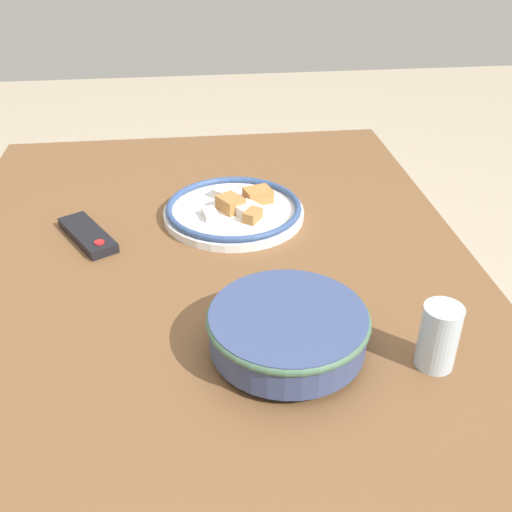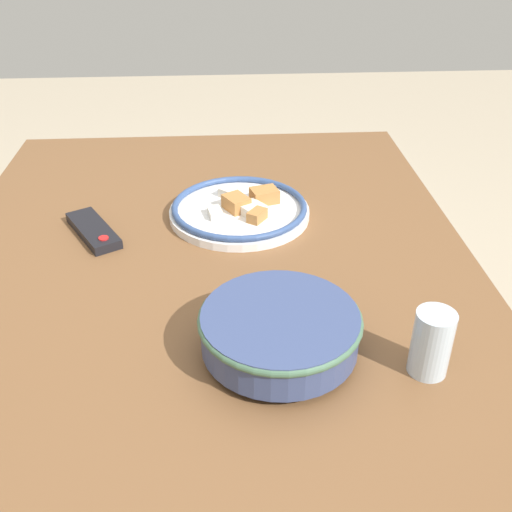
{
  "view_description": "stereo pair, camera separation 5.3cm",
  "coord_description": "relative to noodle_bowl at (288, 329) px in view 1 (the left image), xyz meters",
  "views": [
    {
      "loc": [
        -0.94,
        0.02,
        1.34
      ],
      "look_at": [
        0.02,
        -0.09,
        0.74
      ],
      "focal_mm": 42.0,
      "sensor_mm": 36.0,
      "label": 1
    },
    {
      "loc": [
        -0.94,
        -0.03,
        1.34
      ],
      "look_at": [
        0.02,
        -0.09,
        0.74
      ],
      "focal_mm": 42.0,
      "sensor_mm": 36.0,
      "label": 2
    }
  ],
  "objects": [
    {
      "name": "dining_table",
      "position": [
        0.21,
        0.12,
        -0.11
      ],
      "size": [
        1.52,
        1.07,
        0.7
      ],
      "color": "brown",
      "rests_on": "ground_plane"
    },
    {
      "name": "tv_remote",
      "position": [
        0.4,
        0.36,
        -0.03
      ],
      "size": [
        0.19,
        0.14,
        0.02
      ],
      "rotation": [
        0.0,
        0.0,
        2.09
      ],
      "color": "black",
      "rests_on": "dining_table"
    },
    {
      "name": "drinking_glass",
      "position": [
        -0.06,
        -0.22,
        0.01
      ],
      "size": [
        0.06,
        0.06,
        0.11
      ],
      "color": "silver",
      "rests_on": "dining_table"
    },
    {
      "name": "food_plate",
      "position": [
        0.46,
        0.04,
        -0.03
      ],
      "size": [
        0.31,
        0.31,
        0.05
      ],
      "color": "white",
      "rests_on": "dining_table"
    },
    {
      "name": "noodle_bowl",
      "position": [
        0.0,
        0.0,
        0.0
      ],
      "size": [
        0.26,
        0.26,
        0.08
      ],
      "color": "#384775",
      "rests_on": "dining_table"
    },
    {
      "name": "ground_plane",
      "position": [
        0.21,
        0.12,
        -0.75
      ],
      "size": [
        8.0,
        8.0,
        0.0
      ],
      "primitive_type": "plane",
      "color": "#B7A88E"
    }
  ]
}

